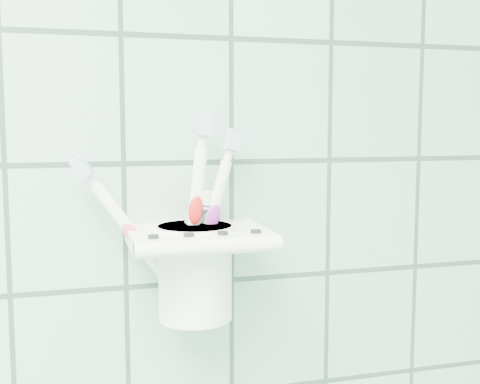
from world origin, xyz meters
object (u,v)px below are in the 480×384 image
at_px(toothbrush_blue, 183,212).
at_px(toothpaste_tube, 192,240).
at_px(cup, 195,268).
at_px(toothbrush_pink, 188,217).
at_px(holder_bracket, 198,238).
at_px(toothbrush_orange, 186,217).

height_order(toothbrush_blue, toothpaste_tube, toothbrush_blue).
distance_m(cup, toothbrush_pink, 0.05).
relative_size(holder_bracket, toothpaste_tube, 1.09).
distance_m(holder_bracket, toothbrush_blue, 0.03).
relative_size(holder_bracket, toothbrush_orange, 0.72).
xyz_separation_m(holder_bracket, toothbrush_blue, (-0.01, 0.01, 0.03)).
bearing_deg(toothbrush_pink, toothbrush_blue, -152.45).
xyz_separation_m(holder_bracket, toothpaste_tube, (-0.00, 0.01, -0.00)).
relative_size(cup, toothbrush_blue, 0.48).
relative_size(cup, toothbrush_pink, 0.53).
xyz_separation_m(cup, toothpaste_tube, (-0.00, 0.01, 0.03)).
bearing_deg(holder_bracket, toothpaste_tube, 100.43).
xyz_separation_m(toothbrush_pink, toothbrush_blue, (-0.01, -0.00, 0.01)).
height_order(cup, toothbrush_blue, toothbrush_blue).
bearing_deg(toothpaste_tube, toothbrush_pink, -137.05).
xyz_separation_m(cup, toothbrush_orange, (-0.01, 0.00, 0.05)).
distance_m(cup, toothpaste_tube, 0.03).
bearing_deg(holder_bracket, cup, 116.16).
height_order(holder_bracket, toothbrush_orange, toothbrush_orange).
bearing_deg(toothbrush_orange, cup, -17.73).
bearing_deg(toothbrush_orange, holder_bracket, -36.07).
xyz_separation_m(holder_bracket, toothbrush_pink, (-0.01, 0.01, 0.02)).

